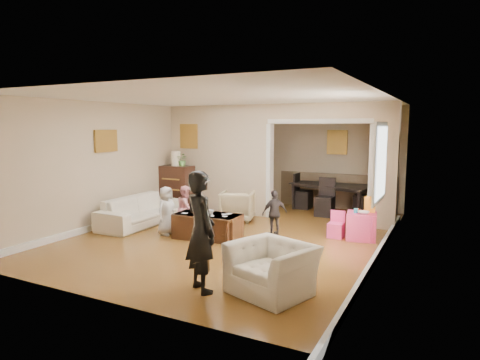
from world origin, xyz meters
The scene contains 27 objects.
floor centered at (0.00, 0.00, 0.00)m, with size 7.00×7.00×0.00m, color olive.
partition_left centered at (-1.38, 1.80, 1.30)m, with size 2.75×0.18×2.60m, color tan.
partition_right centered at (2.48, 1.80, 1.30)m, with size 0.55×0.18×2.60m, color tan.
partition_header centered at (1.10, 1.80, 2.42)m, with size 2.22×0.18×0.35m, color tan.
window_pane centered at (2.73, -0.40, 1.55)m, with size 0.03×0.95×1.10m, color white.
framed_art_partition centered at (-2.20, 1.70, 1.85)m, with size 0.45×0.03×0.55m, color brown.
framed_art_sofa_wall centered at (-2.71, -0.60, 1.80)m, with size 0.03×0.55×0.40m, color brown.
framed_art_alcove centered at (1.10, 3.44, 1.70)m, with size 0.45×0.03×0.55m, color brown.
sofa centered at (-2.17, -0.18, 0.30)m, with size 2.09×0.82×0.61m, color white.
armchair_back centered at (-0.51, 1.07, 0.33)m, with size 0.71×0.73×0.67m, color tan.
armchair_front centered at (1.75, -2.35, 0.32)m, with size 0.98×0.85×0.64m, color white.
dresser centered at (-2.38, 1.38, 0.56)m, with size 0.82×0.46×1.13m, color #341A0F.
table_lamp centered at (-2.38, 1.38, 1.31)m, with size 0.22×0.22×0.36m, color #FEEECF.
potted_plant centered at (-2.18, 1.38, 1.29)m, with size 0.29×0.25×0.32m, color #497E38.
coffee_table centered at (-0.34, -0.47, 0.23)m, with size 1.23×0.61×0.46m, color #392112.
coffee_cup centered at (-0.24, -0.52, 0.51)m, with size 0.11×0.11×0.10m, color beige.
play_table centered at (2.26, 0.76, 0.25)m, with size 0.52×0.52×0.50m, color #F03F80.
cereal_box centered at (2.38, 0.86, 0.65)m, with size 0.20×0.07×0.30m, color yellow.
cyan_cup centered at (2.16, 0.71, 0.54)m, with size 0.08×0.08×0.08m, color #259FB9.
toy_block centered at (2.14, 0.88, 0.53)m, with size 0.08×0.06×0.05m, color red.
play_bowl centered at (2.31, 0.64, 0.53)m, with size 0.22×0.22×0.05m, color white.
dining_table centered at (1.10, 3.08, 0.34)m, with size 1.93×1.07×0.68m, color black.
adult_person centered at (0.91, -2.68, 0.78)m, with size 0.57×0.37×1.56m, color black.
child_kneel_a centered at (-1.19, -0.62, 0.47)m, with size 0.46×0.30×0.95m, color silver.
child_kneel_b centered at (-1.04, -0.17, 0.46)m, with size 0.44×0.35×0.92m, color pink.
child_toddler centered at (0.71, 0.28, 0.44)m, with size 0.52×0.22×0.89m, color black.
craft_papers centered at (-0.29, -0.48, 0.46)m, with size 0.92×0.52×0.00m.
Camera 1 is at (3.69, -7.04, 2.11)m, focal length 31.16 mm.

